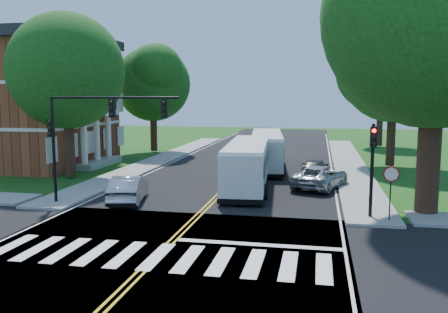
% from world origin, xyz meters
% --- Properties ---
extents(ground, '(140.00, 140.00, 0.00)m').
position_xyz_m(ground, '(0.00, 0.00, 0.00)').
color(ground, '#184110').
rests_on(ground, ground).
extents(road, '(14.00, 96.00, 0.01)m').
position_xyz_m(road, '(0.00, 18.00, 0.01)').
color(road, black).
rests_on(road, ground).
extents(cross_road, '(60.00, 12.00, 0.01)m').
position_xyz_m(cross_road, '(0.00, 0.00, 0.01)').
color(cross_road, black).
rests_on(cross_road, ground).
extents(center_line, '(0.36, 70.00, 0.01)m').
position_xyz_m(center_line, '(0.00, 22.00, 0.01)').
color(center_line, gold).
rests_on(center_line, road).
extents(edge_line_w, '(0.12, 70.00, 0.01)m').
position_xyz_m(edge_line_w, '(-6.80, 22.00, 0.01)').
color(edge_line_w, silver).
rests_on(edge_line_w, road).
extents(edge_line_e, '(0.12, 70.00, 0.01)m').
position_xyz_m(edge_line_e, '(6.80, 22.00, 0.01)').
color(edge_line_e, silver).
rests_on(edge_line_e, road).
extents(crosswalk, '(12.60, 3.00, 0.01)m').
position_xyz_m(crosswalk, '(0.00, -0.50, 0.02)').
color(crosswalk, silver).
rests_on(crosswalk, road).
extents(stop_bar, '(6.60, 0.40, 0.01)m').
position_xyz_m(stop_bar, '(3.50, 1.60, 0.02)').
color(stop_bar, silver).
rests_on(stop_bar, road).
extents(sidewalk_nw, '(2.60, 40.00, 0.15)m').
position_xyz_m(sidewalk_nw, '(-8.30, 25.00, 0.07)').
color(sidewalk_nw, gray).
rests_on(sidewalk_nw, ground).
extents(sidewalk_ne, '(2.60, 40.00, 0.15)m').
position_xyz_m(sidewalk_ne, '(8.30, 25.00, 0.07)').
color(sidewalk_ne, gray).
rests_on(sidewalk_ne, ground).
extents(tree_ne_big, '(10.80, 10.80, 14.91)m').
position_xyz_m(tree_ne_big, '(11.00, 8.00, 9.62)').
color(tree_ne_big, '#301D13').
rests_on(tree_ne_big, ground).
extents(tree_west_near, '(8.00, 8.00, 11.40)m').
position_xyz_m(tree_west_near, '(-11.50, 14.00, 7.53)').
color(tree_west_near, '#301D13').
rests_on(tree_west_near, ground).
extents(tree_west_far, '(7.60, 7.60, 10.67)m').
position_xyz_m(tree_west_far, '(-11.00, 30.00, 7.00)').
color(tree_west_far, '#301D13').
rests_on(tree_west_far, ground).
extents(tree_east_mid, '(8.40, 8.40, 11.93)m').
position_xyz_m(tree_east_mid, '(11.50, 24.00, 7.86)').
color(tree_east_mid, '#301D13').
rests_on(tree_east_mid, ground).
extents(tree_east_far, '(7.20, 7.20, 10.34)m').
position_xyz_m(tree_east_far, '(12.50, 40.00, 6.86)').
color(tree_east_far, '#301D13').
rests_on(tree_east_far, ground).
extents(signal_nw, '(7.15, 0.46, 5.66)m').
position_xyz_m(signal_nw, '(-5.86, 6.43, 4.38)').
color(signal_nw, black).
rests_on(signal_nw, ground).
extents(signal_ne, '(0.30, 0.46, 4.40)m').
position_xyz_m(signal_ne, '(8.20, 6.44, 2.96)').
color(signal_ne, black).
rests_on(signal_ne, ground).
extents(stop_sign, '(0.76, 0.08, 2.53)m').
position_xyz_m(stop_sign, '(9.00, 5.98, 2.03)').
color(stop_sign, black).
rests_on(stop_sign, ground).
extents(bus_lead, '(3.34, 11.36, 2.90)m').
position_xyz_m(bus_lead, '(1.33, 13.09, 1.54)').
color(bus_lead, silver).
rests_on(bus_lead, road).
extents(bus_follow, '(3.62, 11.26, 2.86)m').
position_xyz_m(bus_follow, '(1.64, 21.29, 1.52)').
color(bus_follow, silver).
rests_on(bus_follow, road).
extents(hatchback, '(2.54, 4.76, 1.49)m').
position_xyz_m(hatchback, '(-4.48, 7.65, 0.76)').
color(hatchback, '#ADAFB4').
rests_on(hatchback, road).
extents(suv, '(3.99, 5.68, 1.44)m').
position_xyz_m(suv, '(5.89, 13.84, 0.73)').
color(suv, '#AAADB1').
rests_on(suv, road).
extents(dark_sedan, '(2.02, 4.64, 1.33)m').
position_xyz_m(dark_sedan, '(5.51, 17.48, 0.68)').
color(dark_sedan, black).
rests_on(dark_sedan, road).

